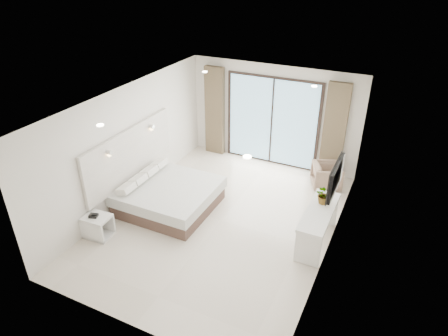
{
  "coord_description": "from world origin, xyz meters",
  "views": [
    {
      "loc": [
        3.14,
        -6.35,
        5.19
      ],
      "look_at": [
        -0.12,
        0.4,
        1.08
      ],
      "focal_mm": 32.0,
      "sensor_mm": 36.0,
      "label": 1
    }
  ],
  "objects_px": {
    "bed": "(168,196)",
    "armchair": "(327,175)",
    "nightstand": "(98,226)",
    "console_desk": "(318,219)"
  },
  "relations": [
    {
      "from": "bed",
      "to": "armchair",
      "type": "height_order",
      "value": "bed"
    },
    {
      "from": "bed",
      "to": "nightstand",
      "type": "xyz_separation_m",
      "value": [
        -0.71,
        -1.52,
        -0.05
      ]
    },
    {
      "from": "bed",
      "to": "console_desk",
      "type": "distance_m",
      "value": 3.37
    },
    {
      "from": "nightstand",
      "to": "console_desk",
      "type": "xyz_separation_m",
      "value": [
        4.06,
        1.75,
        0.32
      ]
    },
    {
      "from": "bed",
      "to": "armchair",
      "type": "xyz_separation_m",
      "value": [
        3.02,
        2.44,
        0.05
      ]
    },
    {
      "from": "nightstand",
      "to": "console_desk",
      "type": "bearing_deg",
      "value": 19.79
    },
    {
      "from": "armchair",
      "to": "nightstand",
      "type": "bearing_deg",
      "value": 113.08
    },
    {
      "from": "bed",
      "to": "console_desk",
      "type": "bearing_deg",
      "value": 3.8
    },
    {
      "from": "console_desk",
      "to": "bed",
      "type": "bearing_deg",
      "value": -176.2
    },
    {
      "from": "bed",
      "to": "nightstand",
      "type": "bearing_deg",
      "value": -115.04
    }
  ]
}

